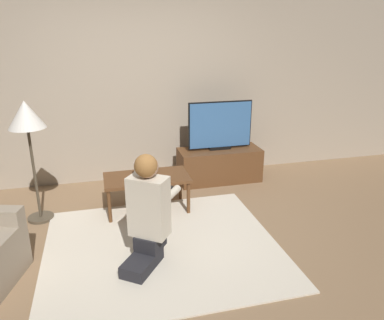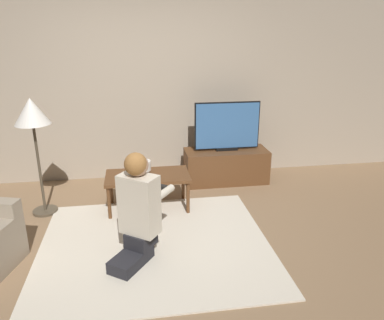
{
  "view_description": "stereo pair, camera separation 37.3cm",
  "coord_description": "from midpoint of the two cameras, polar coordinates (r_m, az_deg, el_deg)",
  "views": [
    {
      "loc": [
        -0.5,
        -3.13,
        2.01
      ],
      "look_at": [
        0.47,
        0.67,
        0.64
      ],
      "focal_mm": 35.0,
      "sensor_mm": 36.0,
      "label": 1
    },
    {
      "loc": [
        -0.14,
        -3.21,
        2.01
      ],
      "look_at": [
        0.47,
        0.67,
        0.64
      ],
      "focal_mm": 35.0,
      "sensor_mm": 36.0,
      "label": 2
    }
  ],
  "objects": [
    {
      "name": "person_kneeling",
      "position": [
        3.34,
        -5.01,
        -7.22
      ],
      "size": [
        0.66,
        0.77,
        1.01
      ],
      "rotation": [
        0.0,
        0.0,
        2.52
      ],
      "color": "#232328",
      "rests_on": "rug"
    },
    {
      "name": "table_lamp",
      "position": [
        4.28,
        -5.01,
        -1.04
      ],
      "size": [
        0.18,
        0.18,
        0.17
      ],
      "color": "#4C3823",
      "rests_on": "coffee_table"
    },
    {
      "name": "rug",
      "position": [
        3.77,
        -2.75,
        -12.86
      ],
      "size": [
        2.23,
        1.97,
        0.02
      ],
      "color": "beige",
      "rests_on": "ground_plane"
    },
    {
      "name": "coffee_table",
      "position": [
        4.33,
        -4.33,
        -2.84
      ],
      "size": [
        0.96,
        0.51,
        0.43
      ],
      "color": "brown",
      "rests_on": "ground_plane"
    },
    {
      "name": "ground_plane",
      "position": [
        3.77,
        -2.75,
        -12.96
      ],
      "size": [
        10.0,
        10.0,
        0.0
      ],
      "primitive_type": "plane",
      "color": "#896B4C"
    },
    {
      "name": "wall_back",
      "position": [
        5.16,
        -5.38,
        11.31
      ],
      "size": [
        10.0,
        0.06,
        2.6
      ],
      "color": "tan",
      "rests_on": "ground_plane"
    },
    {
      "name": "floor_lamp",
      "position": [
        4.28,
        -20.91,
        5.94
      ],
      "size": [
        0.38,
        0.38,
        1.33
      ],
      "color": "#4C4233",
      "rests_on": "ground_plane"
    },
    {
      "name": "tv",
      "position": [
        5.03,
        7.51,
        5.1
      ],
      "size": [
        0.88,
        0.08,
        0.66
      ],
      "color": "black",
      "rests_on": "tv_stand"
    },
    {
      "name": "tv_stand",
      "position": [
        5.2,
        7.25,
        -0.92
      ],
      "size": [
        1.12,
        0.46,
        0.46
      ],
      "color": "brown",
      "rests_on": "ground_plane"
    }
  ]
}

